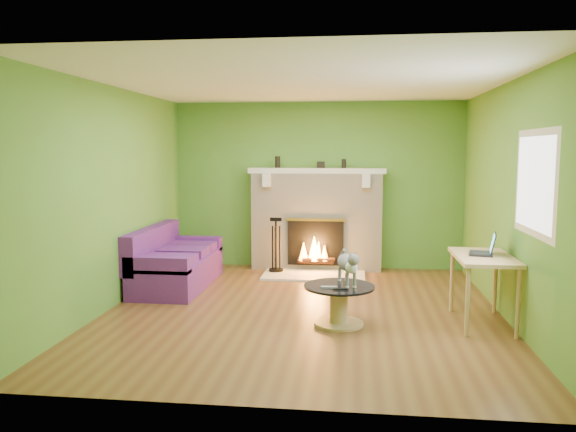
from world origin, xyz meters
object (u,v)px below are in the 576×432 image
(sofa, at_px, (174,263))
(cat, at_px, (347,267))
(coffee_table, at_px, (339,302))
(desk, at_px, (484,264))

(sofa, height_order, cat, cat)
(coffee_table, relative_size, desk, 0.75)
(sofa, distance_m, desk, 4.03)
(coffee_table, xyz_separation_m, desk, (1.52, 0.20, 0.41))
(sofa, height_order, coffee_table, sofa)
(sofa, xyz_separation_m, cat, (2.37, -1.41, 0.31))
(coffee_table, height_order, desk, desk)
(cat, bearing_deg, coffee_table, -163.94)
(cat, bearing_deg, desk, -9.81)
(desk, bearing_deg, cat, -173.86)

